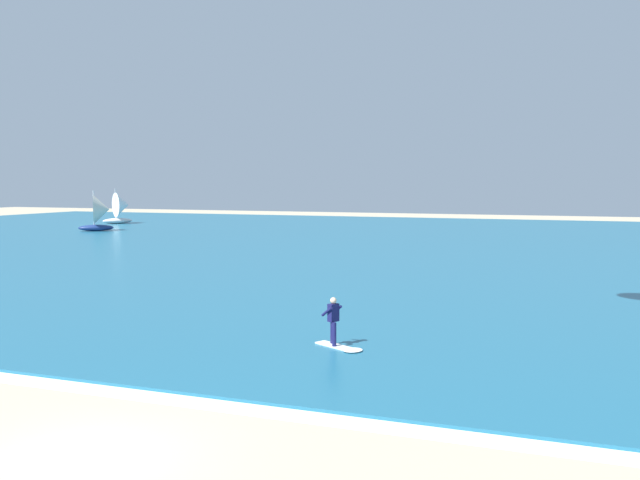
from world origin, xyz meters
TOP-DOWN VIEW (x-y plane):
  - ground_plane at (0.00, 0.00)m, footprint 220.00×220.00m
  - ocean at (0.00, 49.34)m, footprint 160.00×90.00m
  - shoreline_foam at (2.76, 4.29)m, footprint 69.73×1.51m
  - kitesurfer at (1.93, 10.44)m, footprint 1.99×1.42m
  - sailboat_outermost at (-41.17, 52.85)m, footprint 4.12×3.86m
  - sailboat_trailing at (-47.79, 65.45)m, footprint 3.94×4.19m

SIDE VIEW (x-z plane):
  - ground_plane at x=0.00m, z-range 0.00..0.00m
  - shoreline_foam at x=2.76m, z-range 0.00..0.01m
  - ocean at x=0.00m, z-range 0.00..0.10m
  - kitesurfer at x=1.93m, z-range -0.13..1.54m
  - sailboat_outermost at x=-41.17m, z-range -0.09..4.48m
  - sailboat_trailing at x=-47.79m, z-range -0.10..4.57m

